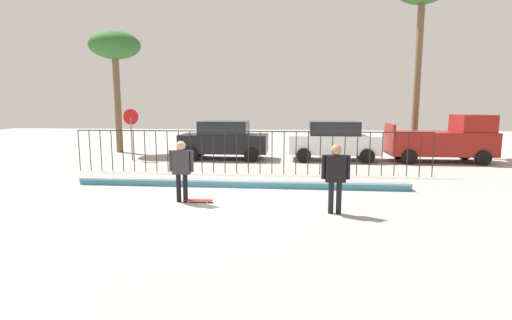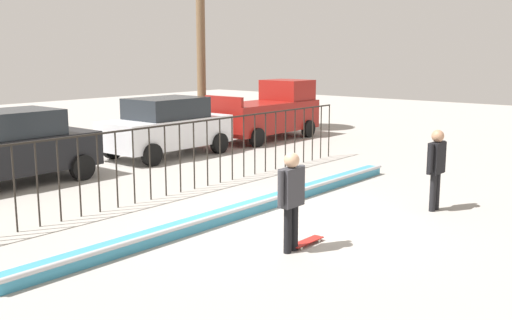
% 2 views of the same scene
% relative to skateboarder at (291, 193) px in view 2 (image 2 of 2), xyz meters
% --- Properties ---
extents(ground_plane, '(60.00, 60.00, 0.00)m').
position_rel_skateboarder_xyz_m(ground_plane, '(1.33, 1.17, -1.03)').
color(ground_plane, '#9E9991').
extents(bowl_coping_ledge, '(11.00, 0.41, 0.27)m').
position_rel_skateboarder_xyz_m(bowl_coping_ledge, '(1.33, 2.14, -0.91)').
color(bowl_coping_ledge, teal).
rests_on(bowl_coping_ledge, ground).
extents(perimeter_fence, '(14.04, 0.04, 1.69)m').
position_rel_skateboarder_xyz_m(perimeter_fence, '(1.33, 4.64, 0.02)').
color(perimeter_fence, black).
rests_on(perimeter_fence, ground).
extents(skateboarder, '(0.69, 0.26, 1.72)m').
position_rel_skateboarder_xyz_m(skateboarder, '(0.00, 0.00, 0.00)').
color(skateboarder, black).
rests_on(skateboarder, ground).
extents(skateboard, '(0.80, 0.20, 0.07)m').
position_rel_skateboarder_xyz_m(skateboard, '(0.47, -0.01, -0.97)').
color(skateboard, '#A51E19').
rests_on(skateboard, ground).
extents(camera_operator, '(0.70, 0.26, 1.74)m').
position_rel_skateboarder_xyz_m(camera_operator, '(4.13, -0.76, 0.02)').
color(camera_operator, black).
rests_on(camera_operator, ground).
extents(parked_car_black, '(4.30, 2.12, 1.90)m').
position_rel_skateboarder_xyz_m(parked_car_black, '(-0.35, 8.63, -0.06)').
color(parked_car_black, black).
rests_on(parked_car_black, ground).
extents(parked_car_white, '(4.30, 2.12, 1.90)m').
position_rel_skateboarder_xyz_m(parked_car_white, '(5.04, 8.73, -0.06)').
color(parked_car_white, silver).
rests_on(parked_car_white, ground).
extents(pickup_truck, '(4.70, 2.12, 2.24)m').
position_rel_skateboarder_xyz_m(pickup_truck, '(10.20, 8.64, 0.01)').
color(pickup_truck, maroon).
rests_on(pickup_truck, ground).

